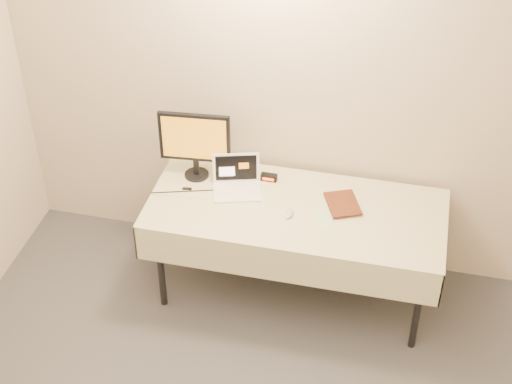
% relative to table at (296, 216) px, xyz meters
% --- Properties ---
extents(back_wall, '(4.00, 0.10, 2.70)m').
position_rel_table_xyz_m(back_wall, '(0.00, 0.45, 0.67)').
color(back_wall, beige).
rests_on(back_wall, ground).
extents(table, '(1.86, 0.81, 0.74)m').
position_rel_table_xyz_m(table, '(0.00, 0.00, 0.00)').
color(table, black).
rests_on(table, ground).
extents(laptop, '(0.36, 0.33, 0.21)m').
position_rel_table_xyz_m(laptop, '(-0.41, 0.11, 0.11)').
color(laptop, white).
rests_on(laptop, table).
extents(monitor, '(0.46, 0.17, 0.47)m').
position_rel_table_xyz_m(monitor, '(-0.70, 0.19, 0.34)').
color(monitor, black).
rests_on(monitor, table).
extents(book, '(0.18, 0.10, 0.25)m').
position_rel_table_xyz_m(book, '(0.19, 0.05, 0.19)').
color(book, brown).
rests_on(book, table).
extents(alarm_clock, '(0.11, 0.05, 0.04)m').
position_rel_table_xyz_m(alarm_clock, '(-0.23, 0.25, 0.08)').
color(alarm_clock, black).
rests_on(alarm_clock, table).
extents(clicker, '(0.05, 0.10, 0.02)m').
position_rel_table_xyz_m(clicker, '(-0.03, -0.08, 0.07)').
color(clicker, '#BBBBBD').
rests_on(clicker, table).
extents(paper_form, '(0.16, 0.30, 0.00)m').
position_rel_table_xyz_m(paper_form, '(0.19, -0.01, 0.06)').
color(paper_form, '#BADBAE').
rests_on(paper_form, table).
extents(usb_dongle, '(0.06, 0.03, 0.01)m').
position_rel_table_xyz_m(usb_dongle, '(-0.72, 0.03, 0.07)').
color(usb_dongle, black).
rests_on(usb_dongle, table).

